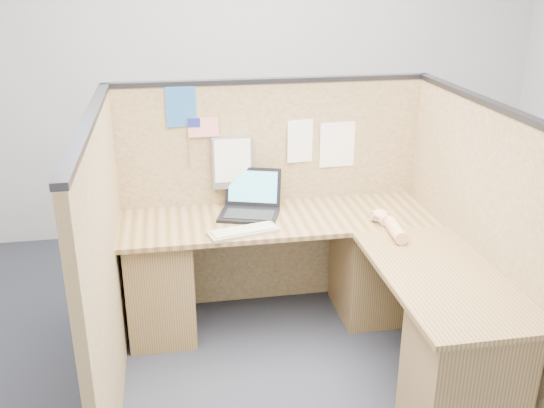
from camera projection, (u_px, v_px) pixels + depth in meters
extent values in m
plane|color=#1F212C|center=(302.00, 384.00, 3.38)|extent=(5.00, 5.00, 0.00)
plane|color=#ACAFB1|center=(244.00, 68.00, 4.93)|extent=(5.00, 0.00, 5.00)
cube|color=brown|center=(271.00, 196.00, 4.02)|extent=(2.05, 0.05, 1.50)
cube|color=#232328|center=(271.00, 81.00, 3.74)|extent=(2.05, 0.06, 0.03)
cube|color=brown|center=(105.00, 271.00, 3.04)|extent=(0.05, 1.80, 1.50)
cube|color=#232328|center=(89.00, 121.00, 2.76)|extent=(0.06, 1.80, 0.03)
cube|color=brown|center=(476.00, 241.00, 3.36)|extent=(0.05, 1.80, 1.50)
cube|color=#232328|center=(494.00, 105.00, 3.08)|extent=(0.06, 1.80, 0.03)
cube|color=brown|center=(280.00, 220.00, 3.74)|extent=(1.95, 0.60, 0.03)
cube|color=brown|center=(444.00, 277.00, 3.04)|extent=(0.60, 1.15, 0.03)
cube|color=brown|center=(161.00, 282.00, 3.75)|extent=(0.40, 0.50, 0.70)
cube|color=brown|center=(369.00, 265.00, 3.97)|extent=(0.40, 0.50, 0.70)
cube|color=brown|center=(465.00, 377.00, 2.88)|extent=(0.50, 0.40, 0.70)
cube|color=black|center=(249.00, 215.00, 3.75)|extent=(0.42, 0.36, 0.02)
cube|color=black|center=(245.00, 186.00, 3.85)|extent=(0.36, 0.18, 0.24)
cube|color=teal|center=(245.00, 187.00, 3.84)|extent=(0.31, 0.15, 0.19)
cube|color=gray|center=(243.00, 232.00, 3.50)|extent=(0.43, 0.23, 0.02)
cube|color=silver|center=(243.00, 230.00, 3.50)|extent=(0.39, 0.19, 0.01)
ellipsoid|color=#B5B5B9|center=(380.00, 218.00, 3.66)|extent=(0.13, 0.10, 0.05)
ellipsoid|color=tan|center=(381.00, 214.00, 3.65)|extent=(0.09, 0.12, 0.05)
cylinder|color=tan|center=(385.00, 220.00, 3.60)|extent=(0.07, 0.05, 0.07)
cylinder|color=tan|center=(395.00, 230.00, 3.47)|extent=(0.10, 0.28, 0.08)
cube|color=#22579F|center=(181.00, 107.00, 3.67)|extent=(0.18, 0.01, 0.25)
cylinder|color=olive|center=(189.00, 144.00, 3.76)|extent=(0.01, 0.01, 0.33)
cube|color=red|center=(203.00, 127.00, 3.73)|extent=(0.19, 0.00, 0.12)
cube|color=navy|center=(194.00, 123.00, 3.71)|extent=(0.08, 0.00, 0.06)
cube|color=slate|center=(232.00, 163.00, 3.83)|extent=(0.26, 0.05, 0.33)
cube|color=white|center=(233.00, 161.00, 3.80)|extent=(0.23, 0.01, 0.28)
cube|color=white|center=(304.00, 141.00, 3.89)|extent=(0.22, 0.03, 0.28)
cube|color=white|center=(337.00, 145.00, 3.94)|extent=(0.23, 0.01, 0.30)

